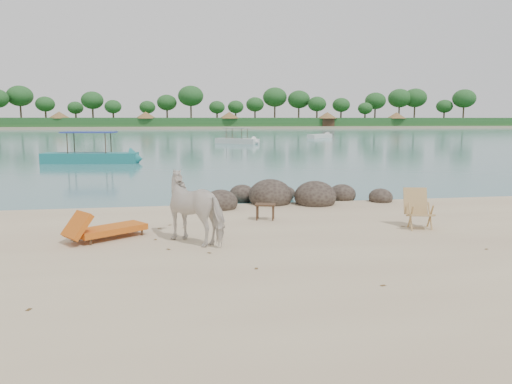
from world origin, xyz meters
TOP-DOWN VIEW (x-y plane):
  - water at (0.00, 90.00)m, footprint 400.00×400.00m
  - far_shore at (0.00, 170.00)m, footprint 420.00×90.00m
  - far_scenery at (0.03, 136.70)m, footprint 420.00×18.00m
  - boulders at (1.58, 5.94)m, footprint 6.31×2.84m
  - cow at (-1.62, 1.21)m, footprint 1.91×1.94m
  - side_table at (0.32, 3.32)m, footprint 0.62×0.48m
  - lounge_chair at (-3.59, 1.83)m, footprint 2.04×1.74m
  - deck_chair at (3.95, 1.57)m, footprint 0.78×0.83m
  - boat_near at (-7.34, 23.53)m, footprint 6.83×2.47m
  - boat_mid at (5.25, 47.14)m, footprint 5.32×5.12m
  - boat_far at (19.54, 61.72)m, footprint 5.19×4.95m
  - dead_leaves at (-0.85, 0.34)m, footprint 8.93×6.60m

SIDE VIEW (x-z plane):
  - water at x=0.00m, z-range 0.00..0.00m
  - far_shore at x=0.00m, z-range -0.70..0.70m
  - dead_leaves at x=-0.85m, z-range 0.01..0.01m
  - boulders at x=1.58m, z-range -0.32..0.74m
  - side_table at x=0.32m, z-range 0.00..0.43m
  - lounge_chair at x=-3.59m, z-range 0.00..0.60m
  - boat_far at x=19.54m, z-range 0.00..0.68m
  - deck_chair at x=3.95m, z-range 0.00..1.00m
  - cow at x=-1.62m, z-range 0.00..1.58m
  - boat_mid at x=5.25m, z-range 0.00..2.94m
  - boat_near at x=-7.34m, z-range 0.00..3.25m
  - far_scenery at x=0.03m, z-range -1.61..7.89m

